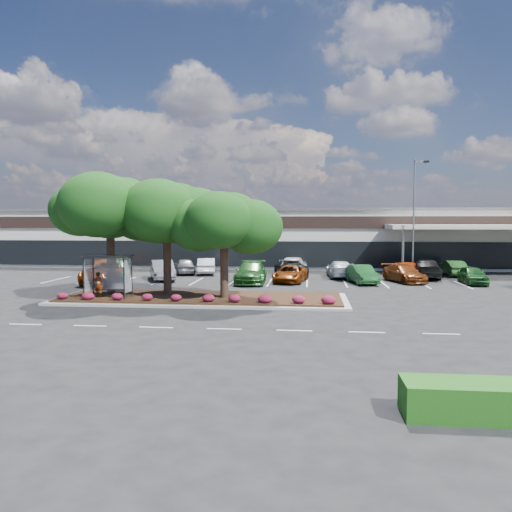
# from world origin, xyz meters

# --- Properties ---
(ground) EXTENTS (160.00, 160.00, 0.00)m
(ground) POSITION_xyz_m (0.00, 0.00, 0.00)
(ground) COLOR black
(ground) RESTS_ON ground
(retail_store) EXTENTS (80.40, 25.20, 6.25)m
(retail_store) POSITION_xyz_m (0.06, 33.91, 3.15)
(retail_store) COLOR silver
(retail_store) RESTS_ON ground
(landscape_island) EXTENTS (18.00, 6.00, 0.26)m
(landscape_island) POSITION_xyz_m (-2.00, 4.00, 0.12)
(landscape_island) COLOR #A3A39E
(landscape_island) RESTS_ON ground
(lane_markings) EXTENTS (33.12, 20.06, 0.01)m
(lane_markings) POSITION_xyz_m (-0.14, 10.42, 0.01)
(lane_markings) COLOR silver
(lane_markings) RESTS_ON ground
(shrub_row) EXTENTS (17.00, 0.80, 0.50)m
(shrub_row) POSITION_xyz_m (-2.00, 1.90, 0.51)
(shrub_row) COLOR #972244
(shrub_row) RESTS_ON landscape_island
(bus_shelter) EXTENTS (2.75, 1.55, 2.59)m
(bus_shelter) POSITION_xyz_m (-7.50, 2.95, 2.31)
(bus_shelter) COLOR black
(bus_shelter) RESTS_ON landscape_island
(island_tree_west) EXTENTS (7.20, 7.20, 7.89)m
(island_tree_west) POSITION_xyz_m (-8.00, 4.50, 4.21)
(island_tree_west) COLOR #173D0F
(island_tree_west) RESTS_ON landscape_island
(island_tree_mid) EXTENTS (6.60, 6.60, 7.32)m
(island_tree_mid) POSITION_xyz_m (-4.50, 5.20, 3.92)
(island_tree_mid) COLOR #173D0F
(island_tree_mid) RESTS_ON landscape_island
(island_tree_east) EXTENTS (5.80, 5.80, 6.50)m
(island_tree_east) POSITION_xyz_m (-0.50, 3.70, 3.51)
(island_tree_east) COLOR #173D0F
(island_tree_east) RESTS_ON landscape_island
(conifer_north_west) EXTENTS (4.40, 4.40, 10.00)m
(conifer_north_west) POSITION_xyz_m (-30.00, 46.00, 5.00)
(conifer_north_west) COLOR #173D0F
(conifer_north_west) RESTS_ON ground
(person_waiting) EXTENTS (0.64, 0.48, 1.56)m
(person_waiting) POSITION_xyz_m (-8.14, 2.87, 1.04)
(person_waiting) COLOR #594C47
(person_waiting) RESTS_ON landscape_island
(light_pole) EXTENTS (1.43, 0.65, 10.25)m
(light_pole) POSITION_xyz_m (13.77, 18.44, 4.55)
(light_pole) COLOR #A3A39E
(light_pole) RESTS_ON ground
(car_0) EXTENTS (3.42, 6.37, 1.70)m
(car_0) POSITION_xyz_m (-11.46, 11.68, 0.85)
(car_0) COLOR #802D04
(car_0) RESTS_ON ground
(car_1) EXTENTS (4.29, 6.34, 1.70)m
(car_1) POSITION_xyz_m (-11.43, 13.64, 0.85)
(car_1) COLOR #1B4A27
(car_1) RESTS_ON ground
(car_2) EXTENTS (3.47, 5.27, 1.64)m
(car_2) POSITION_xyz_m (-7.57, 14.34, 0.82)
(car_2) COLOR slate
(car_2) RESTS_ON ground
(car_3) EXTENTS (2.54, 5.85, 1.68)m
(car_3) POSITION_xyz_m (0.05, 13.01, 0.84)
(car_3) COLOR #1E501C
(car_3) RESTS_ON ground
(car_4) EXTENTS (2.93, 5.12, 1.34)m
(car_4) POSITION_xyz_m (3.14, 13.84, 0.67)
(car_4) COLOR #6F2C07
(car_4) RESTS_ON ground
(car_5) EXTENTS (2.47, 4.64, 1.45)m
(car_5) POSITION_xyz_m (8.80, 13.68, 0.73)
(car_5) COLOR #185120
(car_5) RESTS_ON ground
(car_7) EXTENTS (3.43, 5.18, 1.40)m
(car_7) POSITION_xyz_m (12.30, 14.87, 0.70)
(car_7) COLOR maroon
(car_7) RESTS_ON ground
(car_8) EXTENTS (1.84, 4.18, 1.40)m
(car_8) POSITION_xyz_m (17.38, 14.13, 0.70)
(car_8) COLOR #1A4A1D
(car_8) RESTS_ON ground
(car_9) EXTENTS (2.58, 4.32, 1.34)m
(car_9) POSITION_xyz_m (-14.39, 18.46, 0.67)
(car_9) COLOR #752404
(car_9) RESTS_ON ground
(car_10) EXTENTS (3.04, 4.67, 1.48)m
(car_10) POSITION_xyz_m (-6.89, 19.14, 0.74)
(car_10) COLOR #5B5C62
(car_10) RESTS_ON ground
(car_11) EXTENTS (2.33, 4.71, 1.48)m
(car_11) POSITION_xyz_m (-4.87, 19.34, 0.74)
(car_11) COLOR silver
(car_11) RESTS_ON ground
(car_12) EXTENTS (3.43, 5.68, 1.47)m
(car_12) POSITION_xyz_m (3.01, 18.06, 0.74)
(car_12) COLOR black
(car_12) RESTS_ON ground
(car_13) EXTENTS (2.66, 5.76, 1.63)m
(car_13) POSITION_xyz_m (3.21, 19.57, 0.82)
(car_13) COLOR #B8B8B8
(car_13) RESTS_ON ground
(car_14) EXTENTS (2.34, 5.14, 1.46)m
(car_14) POSITION_xyz_m (7.32, 17.69, 0.73)
(car_14) COLOR #ADB4B9
(car_14) RESTS_ON ground
(car_15) EXTENTS (2.44, 4.36, 1.36)m
(car_15) POSITION_xyz_m (12.79, 18.16, 0.68)
(car_15) COLOR #6C1D03
(car_15) RESTS_ON ground
(car_16) EXTENTS (3.03, 5.91, 1.64)m
(car_16) POSITION_xyz_m (14.66, 17.90, 0.82)
(car_16) COLOR black
(car_16) RESTS_ON ground
(car_17) EXTENTS (1.74, 4.34, 1.40)m
(car_17) POSITION_xyz_m (17.46, 20.05, 0.70)
(car_17) COLOR #22521E
(car_17) RESTS_ON ground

